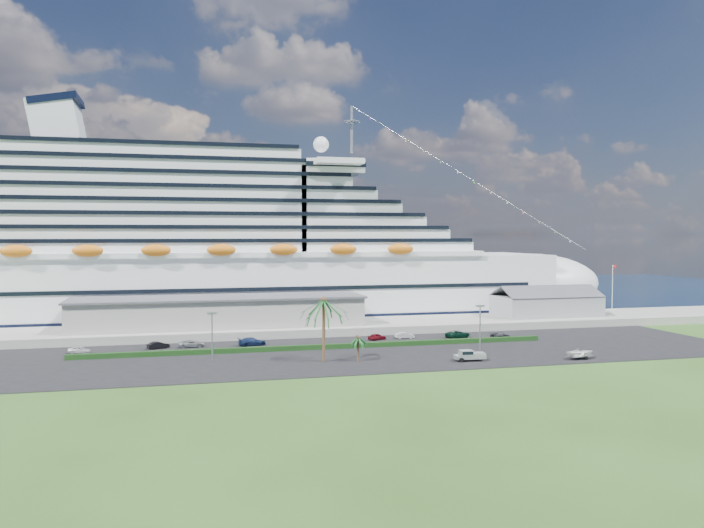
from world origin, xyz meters
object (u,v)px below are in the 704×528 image
object	(u,v)px
cruise_ship	(228,253)
boat_trailer	(581,353)
parked_car_3	(252,341)
pickup_truck	(469,355)

from	to	relation	value
cruise_ship	boat_trailer	bearing A→B (deg)	-51.60
cruise_ship	parked_car_3	bearing A→B (deg)	-87.62
cruise_ship	pickup_truck	xyz separation A→B (m)	(35.19, -65.52, -15.57)
pickup_truck	boat_trailer	xyz separation A→B (m)	(19.13, -3.02, 0.09)
pickup_truck	boat_trailer	bearing A→B (deg)	-8.98
boat_trailer	pickup_truck	bearing A→B (deg)	171.02
cruise_ship	pickup_truck	size ratio (longest dim) A/B	35.89
parked_car_3	pickup_truck	xyz separation A→B (m)	(33.51, -24.92, 0.24)
pickup_truck	boat_trailer	size ratio (longest dim) A/B	0.89
cruise_ship	parked_car_3	distance (m)	43.59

